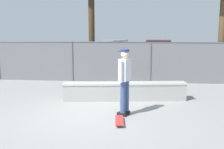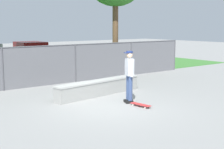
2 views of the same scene
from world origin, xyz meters
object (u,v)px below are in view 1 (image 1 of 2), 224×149
(concrete_ledge, at_px, (125,91))
(car_red, at_px, (158,52))
(skateboard, at_px, (119,120))
(skateboarder, at_px, (125,79))
(car_white, at_px, (114,52))

(concrete_ledge, relative_size, car_red, 0.96)
(skateboard, relative_size, car_red, 0.19)
(skateboarder, height_order, car_white, skateboarder)
(skateboarder, xyz_separation_m, skateboard, (-0.09, -0.69, -0.96))
(skateboard, bearing_deg, concrete_ledge, 90.17)
(car_red, bearing_deg, skateboard, -97.79)
(skateboard, height_order, car_white, car_white)
(car_red, bearing_deg, skateboarder, -97.83)
(concrete_ledge, height_order, car_red, car_red)
(skateboard, bearing_deg, car_red, 82.21)
(skateboard, relative_size, car_white, 0.19)
(concrete_ledge, bearing_deg, car_white, 97.88)
(car_white, bearing_deg, car_red, 2.58)
(concrete_ledge, height_order, skateboard, concrete_ledge)
(skateboarder, xyz_separation_m, car_red, (1.57, 11.43, -0.19))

